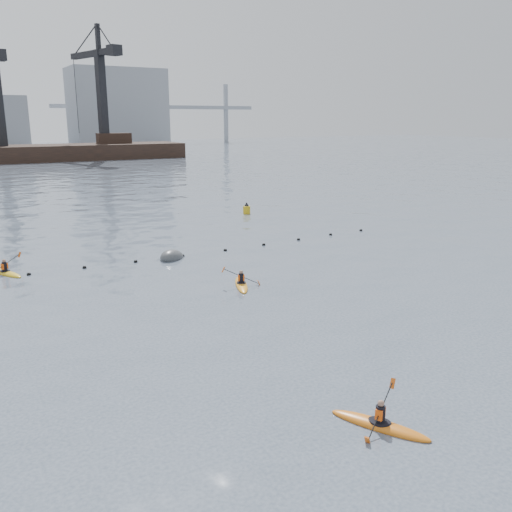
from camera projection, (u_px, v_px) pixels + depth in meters
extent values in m
plane|color=#3C4658|center=(464.00, 434.00, 14.92)|extent=(400.00, 400.00, 0.00)
sphere|color=black|center=(29.00, 275.00, 30.02)|extent=(0.24, 0.24, 0.24)
sphere|color=black|center=(84.00, 268.00, 31.37)|extent=(0.24, 0.24, 0.24)
sphere|color=black|center=(136.00, 262.00, 32.70)|extent=(0.24, 0.24, 0.24)
sphere|color=black|center=(183.00, 256.00, 34.05)|extent=(0.24, 0.24, 0.24)
sphere|color=black|center=(225.00, 250.00, 35.49)|extent=(0.24, 0.24, 0.24)
sphere|color=black|center=(264.00, 245.00, 37.03)|extent=(0.24, 0.24, 0.24)
sphere|color=black|center=(299.00, 240.00, 38.63)|extent=(0.24, 0.24, 0.24)
sphere|color=black|center=(331.00, 235.00, 40.23)|extent=(0.24, 0.24, 0.24)
sphere|color=black|center=(361.00, 230.00, 41.76)|extent=(0.24, 0.24, 0.24)
cube|color=black|center=(5.00, 158.00, 106.78)|extent=(72.00, 12.00, 4.50)
cube|color=black|center=(114.00, 138.00, 116.69)|extent=(7.00, 3.00, 2.20)
cube|color=black|center=(102.00, 98.00, 113.63)|extent=(1.96, 1.96, 19.00)
cube|color=black|center=(93.00, 54.00, 113.17)|extent=(5.56, 16.73, 1.20)
cube|color=black|center=(114.00, 50.00, 107.37)|extent=(2.80, 3.08, 2.00)
cube|color=black|center=(98.00, 37.00, 110.66)|extent=(0.98, 0.98, 5.00)
cube|color=gray|center=(118.00, 109.00, 154.83)|extent=(26.00, 14.00, 22.00)
cube|color=gray|center=(159.00, 107.00, 181.08)|extent=(70.00, 2.00, 1.20)
cylinder|color=gray|center=(84.00, 113.00, 169.37)|extent=(1.60, 1.60, 20.00)
cylinder|color=gray|center=(226.00, 114.00, 193.78)|extent=(1.60, 1.60, 20.00)
ellipsoid|color=#CE6713|center=(380.00, 426.00, 15.26)|extent=(1.86, 2.87, 0.29)
cylinder|color=black|center=(380.00, 422.00, 15.23)|extent=(0.74, 0.74, 0.05)
cylinder|color=black|center=(380.00, 414.00, 15.17)|extent=(0.27, 0.27, 0.48)
cube|color=#F8540D|center=(380.00, 413.00, 15.17)|extent=(0.39, 0.33, 0.31)
sphere|color=#8C6651|center=(381.00, 403.00, 15.09)|extent=(0.19, 0.19, 0.19)
cylinder|color=black|center=(380.00, 411.00, 15.15)|extent=(1.62, 0.85, 0.96)
cube|color=#D85914|center=(367.00, 441.00, 14.49)|extent=(0.22, 0.20, 0.30)
cube|color=#D85914|center=(392.00, 383.00, 15.81)|extent=(0.22, 0.20, 0.30)
ellipsoid|color=orange|center=(241.00, 285.00, 28.14)|extent=(1.66, 2.90, 0.29)
cylinder|color=black|center=(241.00, 283.00, 28.11)|extent=(0.71, 0.71, 0.05)
cylinder|color=black|center=(241.00, 278.00, 28.05)|extent=(0.27, 0.27, 0.47)
cube|color=#F8540D|center=(241.00, 278.00, 28.05)|extent=(0.38, 0.31, 0.31)
sphere|color=#8C6651|center=(241.00, 272.00, 27.97)|extent=(0.19, 0.19, 0.19)
cylinder|color=black|center=(241.00, 276.00, 28.03)|extent=(1.69, 0.73, 0.88)
cube|color=#D85914|center=(223.00, 270.00, 27.81)|extent=(0.21, 0.18, 0.30)
cube|color=#D85914|center=(259.00, 283.00, 28.24)|extent=(0.21, 0.18, 0.30)
ellipsoid|color=gold|center=(5.00, 273.00, 30.27)|extent=(1.77, 2.97, 0.30)
cylinder|color=black|center=(5.00, 271.00, 30.24)|extent=(0.74, 0.74, 0.06)
cylinder|color=black|center=(5.00, 266.00, 30.18)|extent=(0.28, 0.28, 0.49)
cube|color=#F8540D|center=(5.00, 266.00, 30.17)|extent=(0.39, 0.32, 0.32)
sphere|color=#8C6651|center=(4.00, 261.00, 30.10)|extent=(0.20, 0.20, 0.20)
cylinder|color=black|center=(4.00, 265.00, 30.16)|extent=(1.73, 0.80, 0.87)
cube|color=#D85914|center=(19.00, 255.00, 30.81)|extent=(0.21, 0.19, 0.31)
ellipsoid|color=#424648|center=(172.00, 258.00, 33.65)|extent=(2.61, 2.59, 1.53)
cylinder|color=gold|center=(247.00, 211.00, 49.26)|extent=(0.65, 0.65, 0.84)
cone|color=black|center=(247.00, 204.00, 49.11)|extent=(0.41, 0.41, 0.32)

